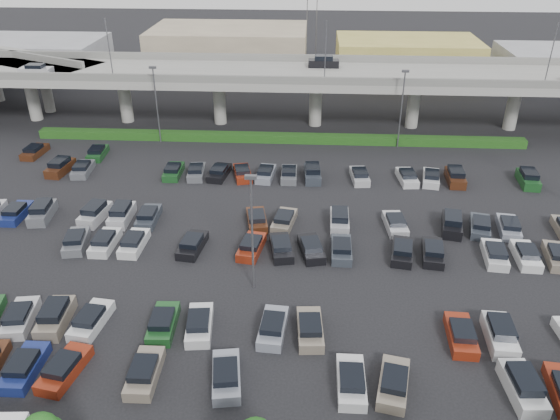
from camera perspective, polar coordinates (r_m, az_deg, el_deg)
name	(u,v)px	position (r m, az deg, el deg)	size (l,w,h in m)	color
ground	(262,237)	(52.68, -1.88, -2.85)	(280.00, 280.00, 0.00)	black
overpass	(280,77)	(79.54, -0.04, 13.68)	(150.00, 13.00, 15.80)	gray
hedge	(278,138)	(74.87, -0.20, 7.54)	(66.00, 1.60, 1.10)	#143B11
parked_cars	(251,254)	(49.21, -3.08, -4.56)	(62.97, 41.60, 1.67)	#30353E
light_poles	(220,169)	(52.02, -6.34, 4.33)	(66.90, 48.38, 10.30)	#505056
distant_buildings	(354,54)	(109.44, 7.78, 15.86)	(138.00, 24.00, 9.00)	gray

